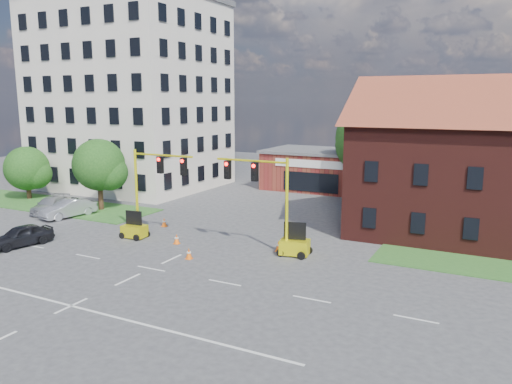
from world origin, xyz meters
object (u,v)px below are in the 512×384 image
at_px(pickup_white, 383,227).
at_px(trailer_west, 134,230).
at_px(signal_mast_west, 154,182).
at_px(trailer_east, 295,245).
at_px(signal_mast_east, 263,192).
at_px(sedan_dark, 21,236).

bearing_deg(pickup_white, trailer_west, 97.47).
height_order(signal_mast_west, trailer_east, signal_mast_west).
bearing_deg(signal_mast_east, trailer_west, -172.56).
relative_size(pickup_white, sedan_dark, 1.25).
bearing_deg(sedan_dark, trailer_west, 54.78).
relative_size(signal_mast_west, sedan_dark, 1.49).
bearing_deg(sedan_dark, signal_mast_west, 56.77).
relative_size(signal_mast_east, pickup_white, 1.19).
bearing_deg(trailer_east, sedan_dark, -170.42).
height_order(signal_mast_west, signal_mast_east, same).
height_order(signal_mast_west, sedan_dark, signal_mast_west).
height_order(pickup_white, sedan_dark, pickup_white).
distance_m(signal_mast_west, trailer_east, 11.34).
distance_m(trailer_west, trailer_east, 11.86).
bearing_deg(signal_mast_west, signal_mast_east, 0.00).
xyz_separation_m(signal_mast_west, sedan_dark, (-6.39, -6.28, -3.21)).
bearing_deg(pickup_white, trailer_east, 129.57).
distance_m(signal_mast_east, sedan_dark, 16.67).
bearing_deg(trailer_west, trailer_east, 1.46).
xyz_separation_m(signal_mast_west, trailer_west, (-0.91, -1.26, -3.33)).
height_order(trailer_east, sedan_dark, trailer_east).
bearing_deg(pickup_white, sedan_dark, 101.78).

